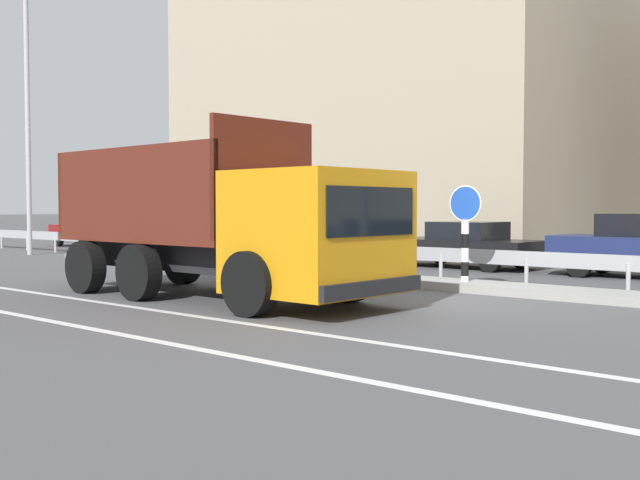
% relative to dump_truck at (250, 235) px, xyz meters
% --- Properties ---
extents(ground_plane, '(320.00, 320.00, 0.00)m').
position_rel_dump_truck_xyz_m(ground_plane, '(2.70, 2.62, -1.22)').
color(ground_plane, '#4C4C4F').
extents(lane_strip_0, '(55.84, 0.16, 0.01)m').
position_rel_dump_truck_xyz_m(lane_strip_0, '(-0.97, -1.78, -1.21)').
color(lane_strip_0, silver).
rests_on(lane_strip_0, ground_plane).
extents(lane_strip_1, '(55.84, 0.16, 0.01)m').
position_rel_dump_truck_xyz_m(lane_strip_1, '(-0.97, -3.53, -1.21)').
color(lane_strip_1, silver).
rests_on(lane_strip_1, ground_plane).
extents(median_island, '(30.71, 1.10, 0.18)m').
position_rel_dump_truck_xyz_m(median_island, '(2.70, 4.32, -1.13)').
color(median_island, gray).
rests_on(median_island, ground_plane).
extents(median_guardrail, '(55.84, 0.09, 0.78)m').
position_rel_dump_truck_xyz_m(median_guardrail, '(2.70, 5.60, -0.65)').
color(median_guardrail, '#9EA0A5').
rests_on(median_guardrail, ground_plane).
extents(dump_truck, '(7.66, 2.89, 3.27)m').
position_rel_dump_truck_xyz_m(dump_truck, '(0.00, 0.00, 0.00)').
color(dump_truck, orange).
rests_on(dump_truck, ground_plane).
extents(median_road_sign, '(0.74, 0.16, 2.18)m').
position_rel_dump_truck_xyz_m(median_road_sign, '(1.94, 4.32, -0.07)').
color(median_road_sign, white).
rests_on(median_road_sign, ground_plane).
extents(street_lamp_0, '(0.70, 2.59, 9.69)m').
position_rel_dump_truck_xyz_m(street_lamp_0, '(-15.75, 4.02, 4.17)').
color(street_lamp_0, '#ADADB2').
rests_on(street_lamp_0, ground_plane).
extents(parked_car_0, '(4.73, 2.28, 1.55)m').
position_rel_dump_truck_xyz_m(parked_car_0, '(-18.69, 8.73, -0.45)').
color(parked_car_0, maroon).
rests_on(parked_car_0, ground_plane).
extents(parked_car_1, '(4.58, 2.04, 1.25)m').
position_rel_dump_truck_xyz_m(parked_car_1, '(-13.58, 8.86, -0.56)').
color(parked_car_1, black).
rests_on(parked_car_1, ground_plane).
extents(parked_car_2, '(4.25, 2.02, 1.30)m').
position_rel_dump_truck_xyz_m(parked_car_2, '(-7.09, 9.32, -0.55)').
color(parked_car_2, '#335B33').
rests_on(parked_car_2, ground_plane).
extents(parked_car_3, '(4.33, 2.04, 1.31)m').
position_rel_dump_truck_xyz_m(parked_car_3, '(-0.95, 9.37, -0.55)').
color(parked_car_3, black).
rests_on(parked_car_3, ground_plane).
extents(background_building_0, '(16.70, 14.98, 11.70)m').
position_rel_dump_truck_xyz_m(background_building_0, '(-8.49, 18.85, 4.63)').
color(background_building_0, tan).
rests_on(background_building_0, ground_plane).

